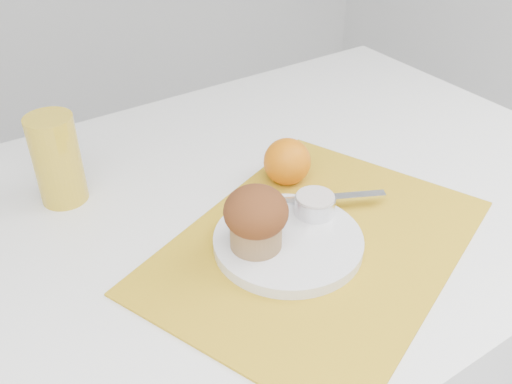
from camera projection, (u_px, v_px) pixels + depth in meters
table at (254, 355)px, 1.11m from camera, size 1.20×0.80×0.75m
placemat at (318, 245)px, 0.80m from camera, size 0.57×0.50×0.00m
plate at (288, 242)px, 0.79m from camera, size 0.25×0.25×0.02m
ramekin at (315, 205)px, 0.82m from camera, size 0.06×0.06×0.03m
cream at (315, 198)px, 0.82m from camera, size 0.07×0.07×0.01m
raspberry_near at (273, 210)px, 0.82m from camera, size 0.02×0.02×0.02m
raspberry_far at (303, 208)px, 0.83m from camera, size 0.02×0.02×0.02m
butter_knife at (323, 198)px, 0.86m from camera, size 0.18×0.10×0.00m
orange at (287, 162)px, 0.91m from camera, size 0.08×0.08×0.08m
juice_glass at (57, 160)px, 0.86m from camera, size 0.08×0.08×0.14m
muffin at (256, 218)px, 0.74m from camera, size 0.09×0.09×0.09m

